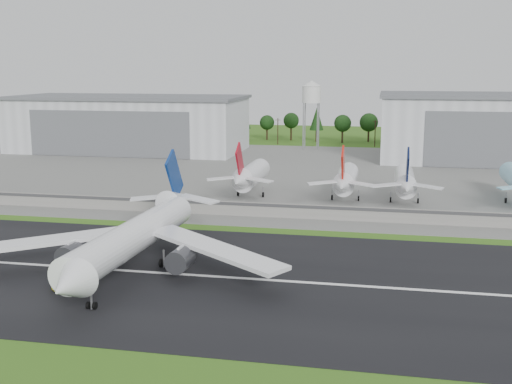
% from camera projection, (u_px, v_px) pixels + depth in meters
% --- Properties ---
extents(ground, '(600.00, 600.00, 0.00)m').
position_uv_depth(ground, '(204.00, 298.00, 98.69)').
color(ground, '#335D16').
rests_on(ground, ground).
extents(runway, '(320.00, 60.00, 0.10)m').
position_uv_depth(runway, '(220.00, 277.00, 108.31)').
color(runway, black).
rests_on(runway, ground).
extents(runway_centerline, '(220.00, 1.00, 0.02)m').
position_uv_depth(runway_centerline, '(220.00, 277.00, 108.29)').
color(runway_centerline, white).
rests_on(runway_centerline, runway).
extents(apron, '(320.00, 150.00, 0.10)m').
position_uv_depth(apron, '(303.00, 173.00, 214.14)').
color(apron, slate).
rests_on(apron, ground).
extents(blast_fence, '(240.00, 0.61, 3.50)m').
position_uv_depth(blast_fence, '(268.00, 210.00, 151.25)').
color(blast_fence, gray).
rests_on(blast_fence, ground).
extents(hangar_west, '(97.00, 44.00, 23.20)m').
position_uv_depth(hangar_west, '(129.00, 123.00, 270.69)').
color(hangar_west, silver).
rests_on(hangar_west, ground).
extents(water_tower, '(8.40, 8.40, 29.40)m').
position_uv_depth(water_tower, '(312.00, 92.00, 272.96)').
color(water_tower, '#99999E').
rests_on(water_tower, ground).
extents(utility_poles, '(230.00, 3.00, 12.00)m').
position_uv_depth(utility_poles, '(325.00, 145.00, 291.11)').
color(utility_poles, black).
rests_on(utility_poles, ground).
extents(treeline, '(320.00, 16.00, 22.00)m').
position_uv_depth(treeline, '(328.00, 142.00, 305.55)').
color(treeline, black).
rests_on(treeline, ground).
extents(main_airliner, '(57.24, 59.18, 18.17)m').
position_uv_depth(main_airliner, '(132.00, 245.00, 109.97)').
color(main_airliner, white).
rests_on(main_airliner, runway).
extents(ground_vehicle, '(5.47, 3.59, 1.40)m').
position_uv_depth(ground_vehicle, '(68.00, 285.00, 102.05)').
color(ground_vehicle, yellow).
rests_on(ground_vehicle, runway).
extents(parked_jet_red_a, '(7.36, 31.29, 16.65)m').
position_uv_depth(parked_jet_red_a, '(249.00, 176.00, 172.95)').
color(parked_jet_red_a, white).
rests_on(parked_jet_red_a, ground).
extents(parked_jet_red_b, '(7.36, 31.29, 16.49)m').
position_uv_depth(parked_jet_red_b, '(345.00, 180.00, 167.95)').
color(parked_jet_red_b, white).
rests_on(parked_jet_red_b, ground).
extents(parked_jet_navy, '(7.36, 31.29, 16.45)m').
position_uv_depth(parked_jet_navy, '(405.00, 182.00, 164.97)').
color(parked_jet_navy, white).
rests_on(parked_jet_navy, ground).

